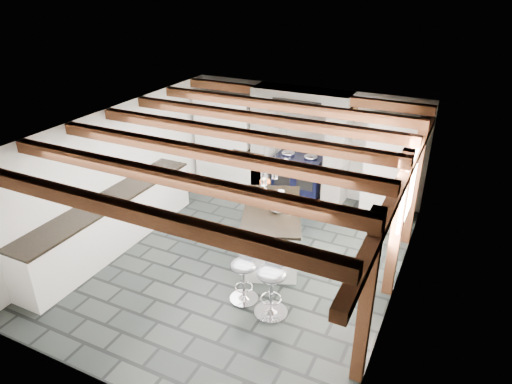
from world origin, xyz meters
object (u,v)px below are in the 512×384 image
at_px(bar_stool_near, 272,281).
at_px(bar_stool_far, 244,272).
at_px(range_cooker, 298,175).
at_px(kitchen_island, 272,231).

bearing_deg(bar_stool_near, bar_stool_far, 161.29).
xyz_separation_m(range_cooker, bar_stool_near, (1.03, -3.69, 0.08)).
xyz_separation_m(kitchen_island, bar_stool_far, (0.14, -1.29, 0.03)).
distance_m(range_cooker, kitchen_island, 2.34).
bearing_deg(range_cooker, kitchen_island, -80.02).
relative_size(kitchen_island, bar_stool_far, 2.55).
bearing_deg(bar_stool_near, kitchen_island, 106.95).
relative_size(range_cooker, kitchen_island, 0.50).
bearing_deg(range_cooker, bar_stool_far, -81.36).
height_order(bar_stool_near, bar_stool_far, bar_stool_near).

